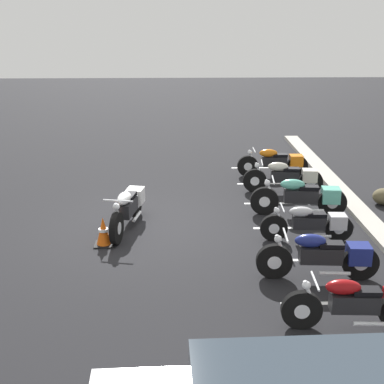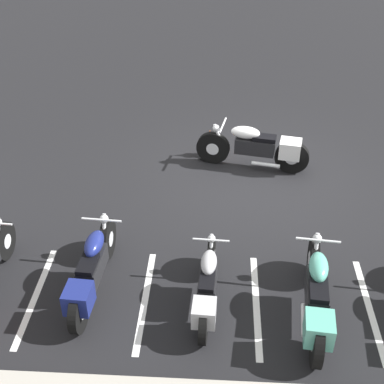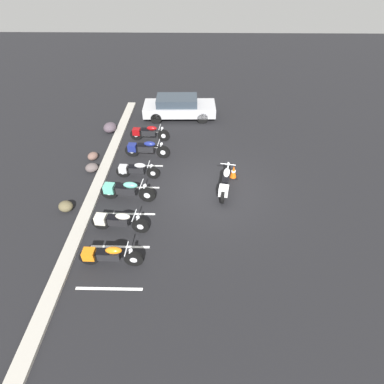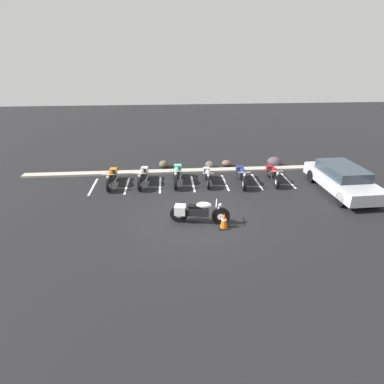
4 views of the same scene
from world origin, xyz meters
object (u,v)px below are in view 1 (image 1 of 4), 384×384
object	(u,v)px
parked_bike_2	(304,196)
parked_bike_5	(358,303)
landscape_rock_3	(384,197)
parked_bike_0	(276,162)
parked_bike_3	(311,223)
motorcycle_white_featured	(128,207)
parked_bike_4	(324,256)
traffic_cone	(103,232)
parked_bike_1	(287,177)

from	to	relation	value
parked_bike_2	parked_bike_5	world-z (taller)	parked_bike_2
parked_bike_2	landscape_rock_3	world-z (taller)	parked_bike_2
parked_bike_0	parked_bike_3	size ratio (longest dim) A/B	1.07
parked_bike_5	motorcycle_white_featured	bearing A→B (deg)	-44.83
parked_bike_0	parked_bike_4	bearing A→B (deg)	88.34
parked_bike_0	landscape_rock_3	size ratio (longest dim) A/B	3.74
motorcycle_white_featured	parked_bike_3	distance (m)	4.10
parked_bike_0	motorcycle_white_featured	bearing A→B (deg)	44.69
landscape_rock_3	traffic_cone	world-z (taller)	traffic_cone
parked_bike_1	traffic_cone	bearing A→B (deg)	41.99
parked_bike_2	landscape_rock_3	bearing A→B (deg)	-156.82
parked_bike_0	parked_bike_1	world-z (taller)	parked_bike_1
parked_bike_4	landscape_rock_3	distance (m)	4.78
parked_bike_4	parked_bike_3	bearing A→B (deg)	-92.43
parked_bike_3	parked_bike_0	bearing A→B (deg)	-88.52
parked_bike_0	parked_bike_4	world-z (taller)	parked_bike_4
parked_bike_1	parked_bike_3	bearing A→B (deg)	93.30
traffic_cone	parked_bike_1	bearing A→B (deg)	126.41
parked_bike_1	parked_bike_5	xyz separation A→B (m)	(6.68, -0.23, -0.01)
parked_bike_0	traffic_cone	distance (m)	6.71
motorcycle_white_featured	parked_bike_0	world-z (taller)	motorcycle_white_featured
motorcycle_white_featured	parked_bike_4	world-z (taller)	motorcycle_white_featured
parked_bike_3	parked_bike_4	world-z (taller)	parked_bike_4
parked_bike_5	traffic_cone	world-z (taller)	parked_bike_5
parked_bike_1	parked_bike_5	distance (m)	6.68
parked_bike_5	parked_bike_4	bearing A→B (deg)	-83.76
parked_bike_5	landscape_rock_3	size ratio (longest dim) A/B	3.77
parked_bike_0	parked_bike_4	size ratio (longest dim) A/B	0.95
parked_bike_3	parked_bike_1	bearing A→B (deg)	-89.41
landscape_rock_3	parked_bike_4	bearing A→B (deg)	-33.46
parked_bike_0	traffic_cone	bearing A→B (deg)	48.27
motorcycle_white_featured	landscape_rock_3	bearing A→B (deg)	112.29
landscape_rock_3	parked_bike_5	bearing A→B (deg)	-24.23
parked_bike_0	landscape_rock_3	bearing A→B (deg)	132.91
parked_bike_0	parked_bike_5	size ratio (longest dim) A/B	0.99
motorcycle_white_featured	traffic_cone	size ratio (longest dim) A/B	3.71
parked_bike_2	parked_bike_4	bearing A→B (deg)	89.21
landscape_rock_3	parked_bike_2	bearing A→B (deg)	-72.48
parked_bike_0	parked_bike_5	bearing A→B (deg)	89.51
parked_bike_3	landscape_rock_3	world-z (taller)	parked_bike_3
motorcycle_white_featured	parked_bike_1	xyz separation A→B (m)	(-2.36, 4.12, -0.04)
motorcycle_white_featured	parked_bike_1	bearing A→B (deg)	130.44
motorcycle_white_featured	parked_bike_0	bearing A→B (deg)	144.25
parked_bike_0	parked_bike_1	xyz separation A→B (m)	(1.56, 0.01, 0.01)
parked_bike_2	motorcycle_white_featured	bearing A→B (deg)	14.07
parked_bike_3	parked_bike_5	world-z (taller)	parked_bike_5
parked_bike_1	parked_bike_2	world-z (taller)	parked_bike_2
motorcycle_white_featured	parked_bike_3	world-z (taller)	motorcycle_white_featured
parked_bike_2	parked_bike_5	size ratio (longest dim) A/B	1.08
parked_bike_4	landscape_rock_3	world-z (taller)	parked_bike_4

